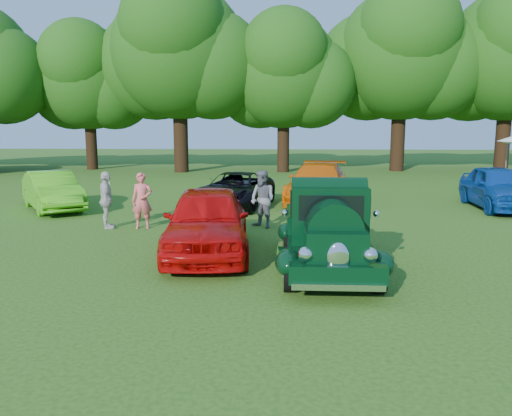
{
  "coord_description": "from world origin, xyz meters",
  "views": [
    {
      "loc": [
        -0.52,
        -9.92,
        2.95
      ],
      "look_at": [
        -1.12,
        1.53,
        1.1
      ],
      "focal_mm": 35.0,
      "sensor_mm": 36.0,
      "label": 1
    }
  ],
  "objects_px": {
    "back_car_black": "(235,190)",
    "back_car_orange": "(318,183)",
    "hero_pickup": "(327,233)",
    "spectator_white": "(106,200)",
    "red_convertible": "(207,221)",
    "spectator_grey": "(263,199)",
    "back_car_lime": "(52,191)",
    "spectator_pink": "(142,201)",
    "back_car_blue": "(499,187)"
  },
  "relations": [
    {
      "from": "back_car_black",
      "to": "back_car_blue",
      "type": "bearing_deg",
      "value": 12.71
    },
    {
      "from": "back_car_blue",
      "to": "back_car_orange",
      "type": "bearing_deg",
      "value": 172.31
    },
    {
      "from": "red_convertible",
      "to": "back_car_black",
      "type": "xyz_separation_m",
      "value": [
        0.0,
        7.0,
        -0.15
      ]
    },
    {
      "from": "spectator_pink",
      "to": "spectator_grey",
      "type": "xyz_separation_m",
      "value": [
        3.54,
        0.29,
        0.03
      ]
    },
    {
      "from": "spectator_pink",
      "to": "back_car_black",
      "type": "bearing_deg",
      "value": 49.6
    },
    {
      "from": "red_convertible",
      "to": "spectator_white",
      "type": "height_order",
      "value": "spectator_white"
    },
    {
      "from": "back_car_black",
      "to": "back_car_blue",
      "type": "relative_size",
      "value": 1.0
    },
    {
      "from": "red_convertible",
      "to": "back_car_orange",
      "type": "height_order",
      "value": "red_convertible"
    },
    {
      "from": "back_car_blue",
      "to": "spectator_pink",
      "type": "xyz_separation_m",
      "value": [
        -12.07,
        -4.25,
        0.03
      ]
    },
    {
      "from": "back_car_black",
      "to": "back_car_orange",
      "type": "xyz_separation_m",
      "value": [
        3.18,
        1.44,
        0.13
      ]
    },
    {
      "from": "red_convertible",
      "to": "back_car_blue",
      "type": "bearing_deg",
      "value": 31.15
    },
    {
      "from": "red_convertible",
      "to": "spectator_grey",
      "type": "distance_m",
      "value": 3.41
    },
    {
      "from": "hero_pickup",
      "to": "back_car_blue",
      "type": "distance_m",
      "value": 10.84
    },
    {
      "from": "hero_pickup",
      "to": "spectator_white",
      "type": "bearing_deg",
      "value": 147.19
    },
    {
      "from": "red_convertible",
      "to": "back_car_blue",
      "type": "distance_m",
      "value": 12.05
    },
    {
      "from": "back_car_blue",
      "to": "spectator_white",
      "type": "bearing_deg",
      "value": -158.27
    },
    {
      "from": "back_car_blue",
      "to": "spectator_grey",
      "type": "height_order",
      "value": "spectator_grey"
    },
    {
      "from": "spectator_white",
      "to": "spectator_pink",
      "type": "bearing_deg",
      "value": -103.29
    },
    {
      "from": "hero_pickup",
      "to": "spectator_grey",
      "type": "relative_size",
      "value": 2.68
    },
    {
      "from": "back_car_lime",
      "to": "back_car_orange",
      "type": "relative_size",
      "value": 0.79
    },
    {
      "from": "back_car_blue",
      "to": "back_car_lime",
      "type": "bearing_deg",
      "value": -172.78
    },
    {
      "from": "hero_pickup",
      "to": "back_car_lime",
      "type": "relative_size",
      "value": 1.08
    },
    {
      "from": "hero_pickup",
      "to": "back_car_blue",
      "type": "bearing_deg",
      "value": 49.78
    },
    {
      "from": "back_car_lime",
      "to": "hero_pickup",
      "type": "bearing_deg",
      "value": -73.8
    },
    {
      "from": "spectator_pink",
      "to": "spectator_white",
      "type": "relative_size",
      "value": 0.98
    },
    {
      "from": "hero_pickup",
      "to": "spectator_white",
      "type": "relative_size",
      "value": 2.71
    },
    {
      "from": "spectator_white",
      "to": "back_car_orange",
      "type": "bearing_deg",
      "value": -68.06
    },
    {
      "from": "hero_pickup",
      "to": "back_car_black",
      "type": "relative_size",
      "value": 0.98
    },
    {
      "from": "red_convertible",
      "to": "back_car_orange",
      "type": "bearing_deg",
      "value": 64.03
    },
    {
      "from": "hero_pickup",
      "to": "back_car_orange",
      "type": "height_order",
      "value": "hero_pickup"
    },
    {
      "from": "back_car_orange",
      "to": "spectator_white",
      "type": "distance_m",
      "value": 8.66
    },
    {
      "from": "back_car_blue",
      "to": "spectator_pink",
      "type": "distance_m",
      "value": 12.79
    },
    {
      "from": "back_car_lime",
      "to": "back_car_orange",
      "type": "height_order",
      "value": "back_car_orange"
    },
    {
      "from": "spectator_pink",
      "to": "back_car_orange",
      "type": "bearing_deg",
      "value": 34.6
    },
    {
      "from": "back_car_lime",
      "to": "spectator_white",
      "type": "height_order",
      "value": "spectator_white"
    },
    {
      "from": "back_car_black",
      "to": "back_car_lime",
      "type": "bearing_deg",
      "value": -160.22
    },
    {
      "from": "red_convertible",
      "to": "spectator_pink",
      "type": "distance_m",
      "value": 3.76
    },
    {
      "from": "red_convertible",
      "to": "spectator_grey",
      "type": "bearing_deg",
      "value": 64.61
    },
    {
      "from": "back_car_lime",
      "to": "spectator_grey",
      "type": "distance_m",
      "value": 8.25
    },
    {
      "from": "hero_pickup",
      "to": "back_car_black",
      "type": "bearing_deg",
      "value": 108.33
    },
    {
      "from": "spectator_pink",
      "to": "spectator_grey",
      "type": "height_order",
      "value": "spectator_grey"
    },
    {
      "from": "spectator_pink",
      "to": "spectator_white",
      "type": "xyz_separation_m",
      "value": [
        -1.04,
        -0.1,
        0.02
      ]
    },
    {
      "from": "hero_pickup",
      "to": "spectator_pink",
      "type": "xyz_separation_m",
      "value": [
        -5.06,
        4.03,
        0.05
      ]
    },
    {
      "from": "hero_pickup",
      "to": "red_convertible",
      "type": "bearing_deg",
      "value": 157.49
    },
    {
      "from": "spectator_pink",
      "to": "hero_pickup",
      "type": "bearing_deg",
      "value": -48.76
    },
    {
      "from": "back_car_black",
      "to": "back_car_orange",
      "type": "height_order",
      "value": "back_car_orange"
    },
    {
      "from": "back_car_blue",
      "to": "spectator_grey",
      "type": "distance_m",
      "value": 9.4
    },
    {
      "from": "back_car_orange",
      "to": "spectator_pink",
      "type": "height_order",
      "value": "spectator_pink"
    },
    {
      "from": "back_car_blue",
      "to": "back_car_black",
      "type": "bearing_deg",
      "value": -175.65
    },
    {
      "from": "hero_pickup",
      "to": "back_car_orange",
      "type": "bearing_deg",
      "value": 87.06
    }
  ]
}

